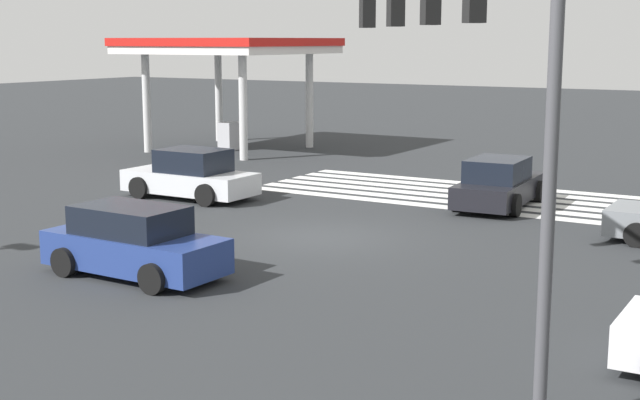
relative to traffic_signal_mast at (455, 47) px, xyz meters
The scene contains 7 objects.
ground_plane 10.04m from the traffic_signal_mast, 45.00° to the right, with size 152.11×152.11×0.00m, color #2B2D30.
crosswalk_markings 16.28m from the traffic_signal_mast, 66.56° to the right, with size 12.31×5.35×0.01m.
traffic_signal_mast is the anchor object (origin of this frame).
car_0 13.91m from the traffic_signal_mast, 73.98° to the right, with size 2.20×4.58×1.54m.
car_2 16.24m from the traffic_signal_mast, 35.33° to the right, with size 4.43×2.10×1.62m.
car_4 8.81m from the traffic_signal_mast, ahead, with size 4.20×2.01×1.55m.
gas_station_canopy 28.21m from the traffic_signal_mast, 46.15° to the right, with size 7.90×7.90×5.19m.
Camera 1 is at (-11.65, 19.53, 5.09)m, focal length 50.00 mm.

